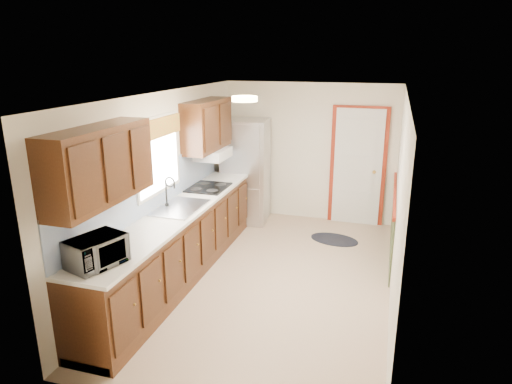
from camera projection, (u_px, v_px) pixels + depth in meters
The scene contains 8 objects.
room_shell at pixel (273, 192), 5.69m from camera, with size 3.20×5.20×2.52m.
kitchen_run at pixel (174, 219), 5.88m from camera, with size 0.63×4.00×2.20m.
back_wall_trim at pixel (365, 178), 7.53m from camera, with size 1.12×2.30×2.08m.
ceiling_fixture at pixel (245, 99), 5.25m from camera, with size 0.30×0.30×0.06m, color #FFD88C.
microwave at pixel (96, 248), 4.26m from camera, with size 0.52×0.29×0.35m, color white.
refrigerator at pixel (246, 171), 7.94m from camera, with size 0.81×0.79×1.80m.
rug at pixel (334, 239), 7.30m from camera, with size 0.77×0.50×0.01m, color black.
cooktop at pixel (208, 187), 6.78m from camera, with size 0.54×0.64×0.02m, color black.
Camera 1 is at (1.36, -5.27, 2.86)m, focal length 32.00 mm.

